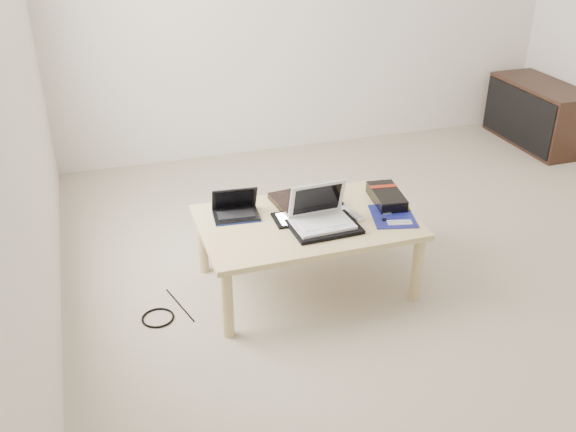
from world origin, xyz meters
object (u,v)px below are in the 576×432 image
object	(u,v)px
media_cabinet	(538,114)
white_laptop	(321,215)
netbook	(236,210)
coffee_table	(307,228)
gpu_box	(386,197)

from	to	relation	value
media_cabinet	white_laptop	size ratio (longest dim) A/B	2.97
media_cabinet	netbook	distance (m)	3.10
coffee_table	white_laptop	distance (m)	0.15
white_laptop	coffee_table	bearing A→B (deg)	116.08
white_laptop	gpu_box	world-z (taller)	white_laptop
netbook	white_laptop	size ratio (longest dim) A/B	0.82
media_cabinet	gpu_box	size ratio (longest dim) A/B	2.88
gpu_box	netbook	bearing A→B (deg)	173.27
coffee_table	gpu_box	distance (m)	0.49
coffee_table	media_cabinet	size ratio (longest dim) A/B	1.22
coffee_table	white_laptop	size ratio (longest dim) A/B	3.63
netbook	gpu_box	xyz separation A→B (m)	(0.82, -0.10, -0.00)
white_laptop	gpu_box	bearing A→B (deg)	18.59
media_cabinet	white_laptop	world-z (taller)	white_laptop
coffee_table	netbook	xyz separation A→B (m)	(-0.34, 0.16, 0.08)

